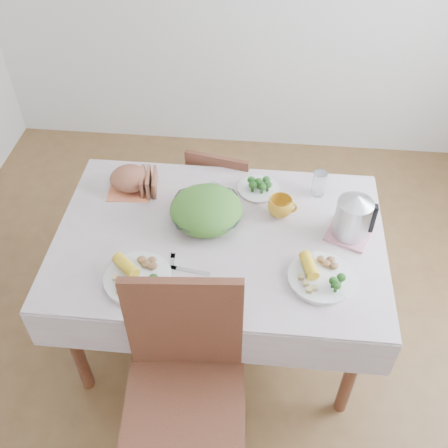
# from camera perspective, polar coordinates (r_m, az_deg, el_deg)

# --- Properties ---
(floor) EXTENTS (3.60, 3.60, 0.00)m
(floor) POSITION_cam_1_polar(r_m,az_deg,el_deg) (2.99, -0.43, -11.47)
(floor) COLOR brown
(floor) RESTS_ON ground
(dining_table) EXTENTS (1.40, 0.90, 0.75)m
(dining_table) POSITION_cam_1_polar(r_m,az_deg,el_deg) (2.69, -0.47, -7.02)
(dining_table) COLOR brown
(dining_table) RESTS_ON floor
(tablecloth) EXTENTS (1.50, 1.00, 0.01)m
(tablecloth) POSITION_cam_1_polar(r_m,az_deg,el_deg) (2.40, -0.52, -1.39)
(tablecloth) COLOR beige
(tablecloth) RESTS_ON dining_table
(chair_near) EXTENTS (0.51, 0.51, 1.05)m
(chair_near) POSITION_cam_1_polar(r_m,az_deg,el_deg) (2.24, -4.28, -20.05)
(chair_near) COLOR brown
(chair_near) RESTS_ON floor
(chair_far) EXTENTS (0.44, 0.44, 0.81)m
(chair_far) POSITION_cam_1_polar(r_m,az_deg,el_deg) (3.09, 0.21, 4.00)
(chair_far) COLOR brown
(chair_far) RESTS_ON floor
(salad_bowl) EXTENTS (0.36, 0.36, 0.08)m
(salad_bowl) POSITION_cam_1_polar(r_m,az_deg,el_deg) (2.44, -1.92, 1.11)
(salad_bowl) COLOR white
(salad_bowl) RESTS_ON tablecloth
(dinner_plate_left) EXTENTS (0.39, 0.39, 0.02)m
(dinner_plate_left) POSITION_cam_1_polar(r_m,az_deg,el_deg) (2.24, -9.33, -5.89)
(dinner_plate_left) COLOR white
(dinner_plate_left) RESTS_ON tablecloth
(dinner_plate_right) EXTENTS (0.30, 0.30, 0.02)m
(dinner_plate_right) POSITION_cam_1_polar(r_m,az_deg,el_deg) (2.25, 10.50, -5.80)
(dinner_plate_right) COLOR white
(dinner_plate_right) RESTS_ON tablecloth
(broccoli_plate) EXTENTS (0.27, 0.27, 0.02)m
(broccoli_plate) POSITION_cam_1_polar(r_m,az_deg,el_deg) (2.62, 3.75, 3.82)
(broccoli_plate) COLOR beige
(broccoli_plate) RESTS_ON tablecloth
(napkin) EXTENTS (0.23, 0.23, 0.00)m
(napkin) POSITION_cam_1_polar(r_m,az_deg,el_deg) (2.68, -10.08, 3.93)
(napkin) COLOR #FF8655
(napkin) RESTS_ON tablecloth
(bread_loaf) EXTENTS (0.20, 0.19, 0.11)m
(bread_loaf) POSITION_cam_1_polar(r_m,az_deg,el_deg) (2.64, -10.24, 4.84)
(bread_loaf) COLOR brown
(bread_loaf) RESTS_ON napkin
(fruit_bowl) EXTENTS (0.14, 0.14, 0.03)m
(fruit_bowl) POSITION_cam_1_polar(r_m,az_deg,el_deg) (2.59, -1.36, 3.64)
(fruit_bowl) COLOR white
(fruit_bowl) RESTS_ON tablecloth
(yellow_mug) EXTENTS (0.13, 0.13, 0.09)m
(yellow_mug) POSITION_cam_1_polar(r_m,az_deg,el_deg) (2.48, 6.15, 1.88)
(yellow_mug) COLOR gold
(yellow_mug) RESTS_ON tablecloth
(glass_tumbler) EXTENTS (0.09, 0.09, 0.13)m
(glass_tumbler) POSITION_cam_1_polar(r_m,az_deg,el_deg) (2.61, 10.32, 4.39)
(glass_tumbler) COLOR white
(glass_tumbler) RESTS_ON tablecloth
(pink_tray) EXTENTS (0.24, 0.24, 0.01)m
(pink_tray) POSITION_cam_1_polar(r_m,az_deg,el_deg) (2.46, 13.43, -0.98)
(pink_tray) COLOR #CE7E8B
(pink_tray) RESTS_ON tablecloth
(electric_kettle) EXTENTS (0.16, 0.16, 0.22)m
(electric_kettle) POSITION_cam_1_polar(r_m,az_deg,el_deg) (2.38, 13.88, 0.92)
(electric_kettle) COLOR #B2B5BA
(electric_kettle) RESTS_ON pink_tray
(fork_left) EXTENTS (0.03, 0.17, 0.00)m
(fork_left) POSITION_cam_1_polar(r_m,az_deg,el_deg) (2.27, -5.78, -4.83)
(fork_left) COLOR silver
(fork_left) RESTS_ON tablecloth
(knife) EXTENTS (0.18, 0.04, 0.00)m
(knife) POSITION_cam_1_polar(r_m,az_deg,el_deg) (2.26, -3.72, -5.08)
(knife) COLOR silver
(knife) RESTS_ON tablecloth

